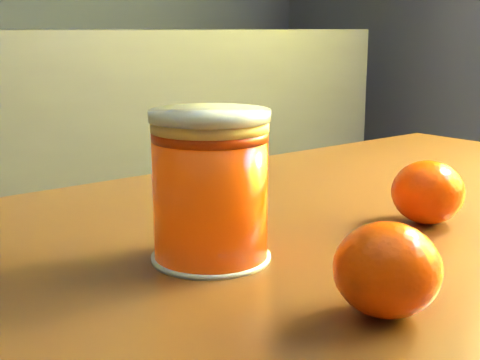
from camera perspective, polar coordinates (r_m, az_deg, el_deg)
table at (r=0.58m, az=12.25°, el=-14.30°), size 1.06×0.81×0.74m
juice_glass at (r=0.48m, az=-2.54°, el=-0.62°), size 0.09×0.09×0.11m
orange_front at (r=0.41m, az=12.45°, el=-7.47°), size 0.07×0.07×0.06m
orange_back at (r=0.60m, az=15.74°, el=-1.01°), size 0.07×0.07×0.06m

